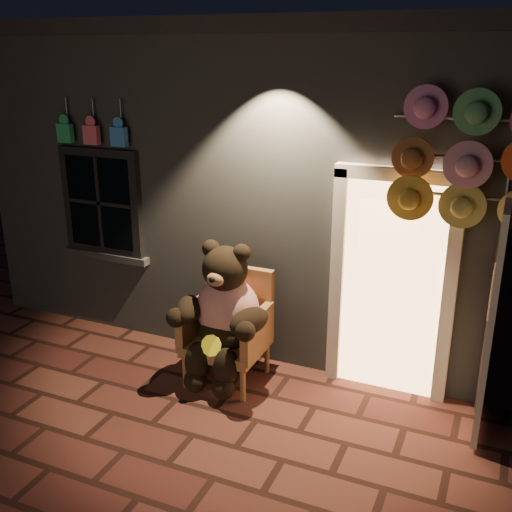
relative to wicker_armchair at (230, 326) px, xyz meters
The scene contains 5 objects.
ground 1.19m from the wicker_armchair, 82.80° to the right, with size 60.00×60.00×0.00m, color #592C22.
shop_building 3.17m from the wicker_armchair, 87.40° to the left, with size 7.30×5.95×3.51m.
wicker_armchair is the anchor object (origin of this frame).
teddy_bear 0.23m from the wicker_armchair, 90.24° to the right, with size 1.03×0.79×1.42m.
hat_rack 2.84m from the wicker_armchair, ahead, with size 1.67×0.22×2.87m.
Camera 1 is at (2.25, -3.80, 3.19)m, focal length 42.00 mm.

